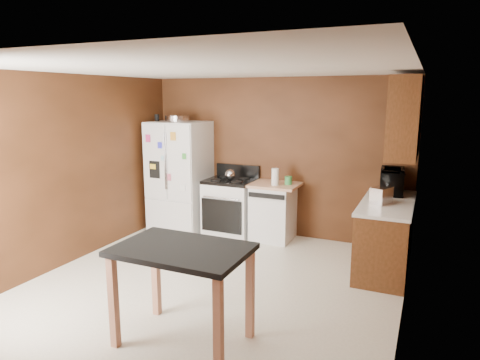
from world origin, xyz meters
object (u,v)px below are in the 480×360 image
Objects in this scene: paper_towel at (275,177)px; microwave at (392,182)px; green_canister at (288,180)px; refrigerator at (180,176)px; toaster at (381,195)px; kettle at (230,175)px; dishwasher at (273,211)px; island at (182,263)px; gas_range at (231,206)px; roasting_pan at (177,118)px; pen_cup at (157,118)px.

microwave is at bearing 3.23° from paper_towel.
refrigerator is at bearing -176.36° from green_canister.
kettle is at bearing -170.82° from toaster.
paper_towel is 0.29× the size of dishwasher.
refrigerator is at bearing -166.72° from toaster.
paper_towel reaches higher than island.
microwave is at bearing 0.28° from gas_range.
roasting_pan is at bearing 122.53° from island.
dishwasher is at bearing -178.46° from toaster.
refrigerator reaches higher than green_canister.
pen_cup reaches higher than dishwasher.
toaster is at bearing -14.81° from gas_range.
paper_towel is 0.14× the size of refrigerator.
paper_towel is 0.96m from gas_range.
dishwasher is (-0.23, -0.03, -0.50)m from green_canister.
roasting_pan is 1.68m from gas_range.
island is at bearing 149.17° from microwave.
paper_towel is 1.70m from refrigerator.
kettle is at bearing -174.43° from dishwasher.
pen_cup is 3.82m from island.
microwave is 3.38m from island.
roasting_pan reaches higher than island.
island is (0.94, -2.96, -0.22)m from kettle.
microwave is 1.82m from dishwasher.
microwave is 2.51m from gas_range.
paper_towel is 2.94m from island.
paper_towel is at bearing 93.25° from island.
refrigerator is at bearing 179.28° from paper_towel.
gas_range is (-2.44, -0.01, -0.59)m from microwave.
pen_cup is at bearing -177.32° from kettle.
paper_towel is (1.74, -0.06, -0.83)m from roasting_pan.
roasting_pan is 0.22× the size of refrigerator.
toaster is at bearing -13.88° from kettle.
pen_cup reaches higher than toaster.
pen_cup is 1.57m from kettle.
green_canister is at bearing 3.48° from gas_range.
paper_towel is at bearing -5.96° from gas_range.
roasting_pan is 3.49m from toaster.
pen_cup is 3.82m from microwave.
island is at bearing -72.45° from gas_range.
green_canister is at bearing 83.70° from microwave.
paper_towel is 1.68m from toaster.
pen_cup is at bearing 127.75° from island.
kettle reaches higher than green_canister.
toaster is 2.78m from island.
pen_cup reaches higher than microwave.
toaster is (3.67, -0.52, -0.85)m from pen_cup.
green_canister is at bearing 40.47° from paper_towel.
kettle is 0.89m from dishwasher.
roasting_pan reaches higher than paper_towel.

